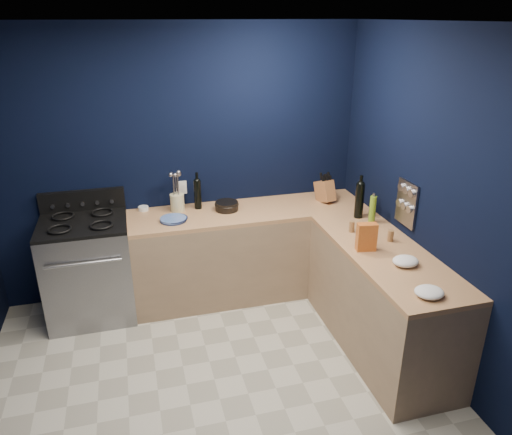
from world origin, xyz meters
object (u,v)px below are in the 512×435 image
object	(u,v)px
gas_range	(89,271)
plate_stack	(173,219)
knife_block	(325,191)
crouton_bag	(366,237)
utensil_crock	(177,203)

from	to	relation	value
gas_range	plate_stack	xyz separation A→B (m)	(0.79, -0.07, 0.46)
knife_block	crouton_bag	size ratio (longest dim) A/B	0.92
plate_stack	utensil_crock	size ratio (longest dim) A/B	1.43
knife_block	crouton_bag	xyz separation A→B (m)	(-0.11, -1.11, 0.01)
gas_range	crouton_bag	xyz separation A→B (m)	(2.21, -1.07, 0.55)
utensil_crock	crouton_bag	size ratio (longest dim) A/B	0.73
utensil_crock	crouton_bag	world-z (taller)	crouton_bag
knife_block	crouton_bag	distance (m)	1.12
plate_stack	crouton_bag	size ratio (longest dim) A/B	1.05
gas_range	crouton_bag	bearing A→B (deg)	-25.75
utensil_crock	gas_range	bearing A→B (deg)	-168.83
plate_stack	knife_block	size ratio (longest dim) A/B	1.14
plate_stack	crouton_bag	bearing A→B (deg)	-35.09
gas_range	crouton_bag	size ratio (longest dim) A/B	4.02
gas_range	knife_block	world-z (taller)	knife_block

